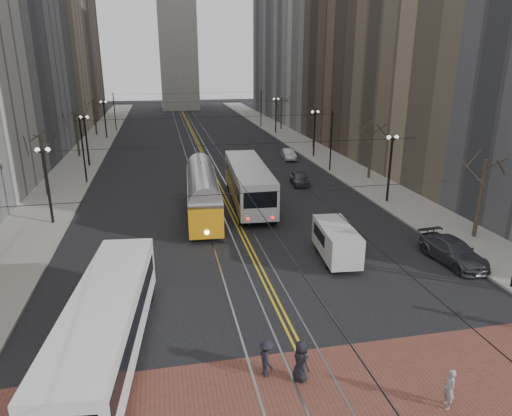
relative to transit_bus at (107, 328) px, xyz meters
name	(u,v)px	position (x,y,z in m)	size (l,w,h in m)	color
ground	(293,338)	(7.90, -0.03, -1.50)	(260.00, 260.00, 0.00)	black
sidewalk_left	(86,155)	(-7.10, 44.97, -1.42)	(5.00, 140.00, 0.15)	gray
sidewalk_right	(306,146)	(22.90, 44.97, -1.42)	(5.00, 140.00, 0.15)	gray
crosswalk_band	(324,399)	(7.90, -4.03, -1.49)	(25.00, 6.00, 0.01)	brown
streetcar_rails	(202,151)	(7.90, 44.97, -1.49)	(4.80, 130.00, 0.02)	gray
centre_lines	(202,151)	(7.90, 44.97, -1.49)	(0.42, 130.00, 0.01)	gold
building_left_far	(49,16)	(-17.60, 85.97, 18.50)	(16.00, 20.00, 40.00)	brown
building_right_mid	(381,21)	(33.40, 45.97, 15.50)	(16.00, 20.00, 34.00)	brown
building_right_far	(298,21)	(33.40, 85.97, 18.50)	(16.00, 20.00, 40.00)	slate
lamp_posts	(215,153)	(7.90, 28.72, 1.30)	(27.60, 57.20, 5.60)	black
street_trees	(208,143)	(7.90, 35.22, 1.30)	(31.68, 53.28, 5.60)	#382D23
trolley_wires	(209,135)	(7.90, 34.80, 2.28)	(25.96, 120.00, 6.60)	black
transit_bus	(107,328)	(0.00, 0.00, 0.00)	(2.49, 11.97, 2.99)	white
streetcar	(203,197)	(5.57, 17.87, 0.00)	(2.36, 12.69, 2.99)	orange
rear_bus	(248,184)	(9.70, 20.12, 0.21)	(2.85, 13.11, 3.42)	#B9B9B9
cargo_van	(336,243)	(12.81, 7.53, -0.40)	(1.90, 4.94, 2.18)	silver
sedan_grey	(299,178)	(15.83, 25.23, -0.84)	(1.56, 3.88, 1.32)	#42454A
sedan_silver	(288,154)	(18.04, 37.19, -0.83)	(1.40, 4.02, 1.32)	#A3A7AB
sedan_parked	(453,251)	(19.70, 5.71, -0.77)	(2.03, 5.00, 1.45)	#3C3D43
pedestrian_a	(301,361)	(7.36, -2.80, -0.64)	(0.83, 0.54, 1.69)	black
pedestrian_b	(449,389)	(12.08, -5.29, -0.72)	(0.56, 0.37, 1.54)	gray
pedestrian_d	(266,358)	(6.13, -2.29, -0.71)	(1.01, 0.58, 1.56)	black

